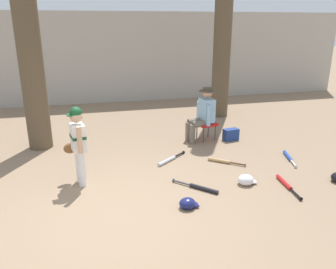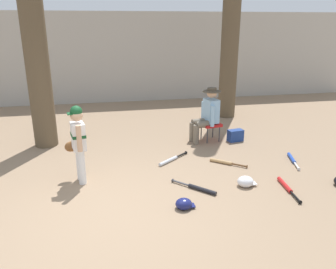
{
  "view_description": "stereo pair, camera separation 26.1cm",
  "coord_description": "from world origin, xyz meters",
  "px_view_note": "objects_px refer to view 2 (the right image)",
  "views": [
    {
      "loc": [
        -0.29,
        -4.1,
        2.53
      ],
      "look_at": [
        1.02,
        1.1,
        0.75
      ],
      "focal_mm": 36.01,
      "sensor_mm": 36.0,
      "label": 1
    },
    {
      "loc": [
        -0.04,
        -4.16,
        2.53
      ],
      "look_at": [
        1.02,
        1.1,
        0.75
      ],
      "focal_mm": 36.01,
      "sensor_mm": 36.0,
      "label": 2
    }
  ],
  "objects_px": {
    "batting_helmet_white": "(246,182)",
    "batting_helmet_navy": "(184,204)",
    "tree_near_player": "(31,10)",
    "bat_blue_youth": "(292,159)",
    "bat_aluminum_silver": "(170,160)",
    "bat_red_barrel": "(286,187)",
    "bat_wood_tan": "(224,162)",
    "young_ballplayer": "(78,139)",
    "seated_spectator": "(207,113)",
    "handbag_beside_stool": "(235,135)",
    "folding_stool": "(210,125)",
    "bat_black_composite": "(199,188)",
    "tree_behind_spectator": "(231,18)"
  },
  "relations": [
    {
      "from": "young_ballplayer",
      "to": "bat_blue_youth",
      "type": "distance_m",
      "value": 4.02
    },
    {
      "from": "batting_helmet_white",
      "to": "batting_helmet_navy",
      "type": "relative_size",
      "value": 1.11
    },
    {
      "from": "seated_spectator",
      "to": "bat_wood_tan",
      "type": "bearing_deg",
      "value": -92.86
    },
    {
      "from": "batting_helmet_white",
      "to": "tree_behind_spectator",
      "type": "bearing_deg",
      "value": 73.47
    },
    {
      "from": "seated_spectator",
      "to": "bat_black_composite",
      "type": "xyz_separation_m",
      "value": [
        -0.83,
        -2.26,
        -0.61
      ]
    },
    {
      "from": "young_ballplayer",
      "to": "batting_helmet_navy",
      "type": "relative_size",
      "value": 4.6
    },
    {
      "from": "batting_helmet_navy",
      "to": "tree_near_player",
      "type": "bearing_deg",
      "value": 125.91
    },
    {
      "from": "handbag_beside_stool",
      "to": "bat_black_composite",
      "type": "distance_m",
      "value": 2.58
    },
    {
      "from": "young_ballplayer",
      "to": "batting_helmet_white",
      "type": "xyz_separation_m",
      "value": [
        2.63,
        -0.71,
        -0.67
      ]
    },
    {
      "from": "bat_wood_tan",
      "to": "bat_red_barrel",
      "type": "xyz_separation_m",
      "value": [
        0.63,
        -1.15,
        0.0
      ]
    },
    {
      "from": "folding_stool",
      "to": "handbag_beside_stool",
      "type": "bearing_deg",
      "value": -16.6
    },
    {
      "from": "folding_stool",
      "to": "bat_wood_tan",
      "type": "height_order",
      "value": "folding_stool"
    },
    {
      "from": "seated_spectator",
      "to": "bat_blue_youth",
      "type": "relative_size",
      "value": 1.63
    },
    {
      "from": "handbag_beside_stool",
      "to": "bat_black_composite",
      "type": "height_order",
      "value": "handbag_beside_stool"
    },
    {
      "from": "seated_spectator",
      "to": "bat_blue_youth",
      "type": "height_order",
      "value": "seated_spectator"
    },
    {
      "from": "folding_stool",
      "to": "seated_spectator",
      "type": "bearing_deg",
      "value": -170.04
    },
    {
      "from": "folding_stool",
      "to": "batting_helmet_white",
      "type": "bearing_deg",
      "value": -93.51
    },
    {
      "from": "batting_helmet_white",
      "to": "batting_helmet_navy",
      "type": "bearing_deg",
      "value": -157.45
    },
    {
      "from": "young_ballplayer",
      "to": "folding_stool",
      "type": "bearing_deg",
      "value": 29.41
    },
    {
      "from": "tree_near_player",
      "to": "bat_blue_youth",
      "type": "distance_m",
      "value": 5.81
    },
    {
      "from": "tree_near_player",
      "to": "bat_aluminum_silver",
      "type": "relative_size",
      "value": 9.28
    },
    {
      "from": "handbag_beside_stool",
      "to": "tree_behind_spectator",
      "type": "bearing_deg",
      "value": 74.82
    },
    {
      "from": "folding_stool",
      "to": "tree_near_player",
      "type": "bearing_deg",
      "value": 173.45
    },
    {
      "from": "batting_helmet_navy",
      "to": "folding_stool",
      "type": "bearing_deg",
      "value": 64.86
    },
    {
      "from": "seated_spectator",
      "to": "batting_helmet_navy",
      "type": "relative_size",
      "value": 4.23
    },
    {
      "from": "tree_near_player",
      "to": "folding_stool",
      "type": "xyz_separation_m",
      "value": [
        3.59,
        -0.41,
        -2.4
      ]
    },
    {
      "from": "bat_blue_youth",
      "to": "bat_black_composite",
      "type": "relative_size",
      "value": 1.16
    },
    {
      "from": "folding_stool",
      "to": "bat_red_barrel",
      "type": "xyz_separation_m",
      "value": [
        0.47,
        -2.49,
        -0.33
      ]
    },
    {
      "from": "batting_helmet_white",
      "to": "batting_helmet_navy",
      "type": "distance_m",
      "value": 1.25
    },
    {
      "from": "folding_stool",
      "to": "bat_aluminum_silver",
      "type": "relative_size",
      "value": 0.68
    },
    {
      "from": "bat_blue_youth",
      "to": "bat_red_barrel",
      "type": "relative_size",
      "value": 0.91
    },
    {
      "from": "tree_near_player",
      "to": "seated_spectator",
      "type": "xyz_separation_m",
      "value": [
        3.49,
        -0.43,
        -2.12
      ]
    },
    {
      "from": "bat_blue_youth",
      "to": "batting_helmet_navy",
      "type": "relative_size",
      "value": 2.6
    },
    {
      "from": "tree_near_player",
      "to": "bat_blue_youth",
      "type": "bearing_deg",
      "value": -21.5
    },
    {
      "from": "bat_red_barrel",
      "to": "bat_wood_tan",
      "type": "bearing_deg",
      "value": 118.78
    },
    {
      "from": "batting_helmet_white",
      "to": "young_ballplayer",
      "type": "bearing_deg",
      "value": 164.83
    },
    {
      "from": "tree_near_player",
      "to": "batting_helmet_navy",
      "type": "distance_m",
      "value": 4.75
    },
    {
      "from": "seated_spectator",
      "to": "handbag_beside_stool",
      "type": "relative_size",
      "value": 3.53
    },
    {
      "from": "tree_near_player",
      "to": "bat_blue_youth",
      "type": "relative_size",
      "value": 8.52
    },
    {
      "from": "bat_red_barrel",
      "to": "batting_helmet_navy",
      "type": "xyz_separation_m",
      "value": [
        -1.76,
        -0.27,
        0.04
      ]
    },
    {
      "from": "bat_blue_youth",
      "to": "bat_red_barrel",
      "type": "distance_m",
      "value": 1.25
    },
    {
      "from": "tree_near_player",
      "to": "young_ballplayer",
      "type": "bearing_deg",
      "value": -67.6
    },
    {
      "from": "folding_stool",
      "to": "bat_blue_youth",
      "type": "xyz_separation_m",
      "value": [
        1.18,
        -1.47,
        -0.33
      ]
    },
    {
      "from": "tree_behind_spectator",
      "to": "tree_near_player",
      "type": "bearing_deg",
      "value": -162.24
    },
    {
      "from": "young_ballplayer",
      "to": "bat_aluminum_silver",
      "type": "bearing_deg",
      "value": 17.86
    },
    {
      "from": "young_ballplayer",
      "to": "batting_helmet_white",
      "type": "height_order",
      "value": "young_ballplayer"
    },
    {
      "from": "batting_helmet_navy",
      "to": "handbag_beside_stool",
      "type": "bearing_deg",
      "value": 54.73
    },
    {
      "from": "bat_black_composite",
      "to": "batting_helmet_white",
      "type": "distance_m",
      "value": 0.79
    },
    {
      "from": "bat_wood_tan",
      "to": "folding_stool",
      "type": "bearing_deg",
      "value": 83.06
    },
    {
      "from": "bat_blue_youth",
      "to": "batting_helmet_white",
      "type": "xyz_separation_m",
      "value": [
        -1.32,
        -0.81,
        0.04
      ]
    }
  ]
}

